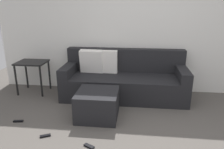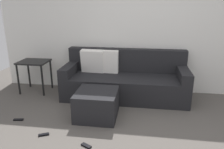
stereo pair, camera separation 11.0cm
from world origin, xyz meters
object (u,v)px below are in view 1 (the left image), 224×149
(couch_sectional, at_px, (123,80))
(ottoman, at_px, (98,104))
(remote_near_ottoman, at_px, (89,146))
(remote_by_storage_bin, at_px, (45,136))
(side_table, at_px, (32,67))
(remote_under_side_table, at_px, (18,121))

(couch_sectional, xyz_separation_m, ottoman, (-0.34, -0.89, -0.11))
(remote_near_ottoman, relative_size, remote_by_storage_bin, 1.00)
(ottoman, height_order, remote_near_ottoman, ottoman)
(ottoman, bearing_deg, remote_by_storage_bin, -134.05)
(side_table, bearing_deg, remote_by_storage_bin, -60.48)
(ottoman, height_order, side_table, side_table)
(remote_under_side_table, bearing_deg, ottoman, 5.75)
(couch_sectional, xyz_separation_m, remote_near_ottoman, (-0.31, -1.67, -0.32))
(side_table, relative_size, remote_by_storage_bin, 4.49)
(remote_near_ottoman, xyz_separation_m, remote_by_storage_bin, (-0.64, 0.16, 0.00))
(ottoman, distance_m, remote_by_storage_bin, 0.90)
(remote_by_storage_bin, xyz_separation_m, remote_under_side_table, (-0.57, 0.33, 0.00))
(side_table, height_order, remote_under_side_table, side_table)
(ottoman, height_order, remote_by_storage_bin, ottoman)
(ottoman, xyz_separation_m, remote_by_storage_bin, (-0.61, -0.63, -0.20))
(side_table, xyz_separation_m, remote_near_ottoman, (1.49, -1.67, -0.52))
(couch_sectional, height_order, ottoman, couch_sectional)
(remote_by_storage_bin, distance_m, remote_under_side_table, 0.65)
(remote_under_side_table, bearing_deg, side_table, 95.14)
(side_table, height_order, remote_by_storage_bin, side_table)
(couch_sectional, relative_size, remote_near_ottoman, 16.18)
(ottoman, relative_size, remote_under_side_table, 4.34)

